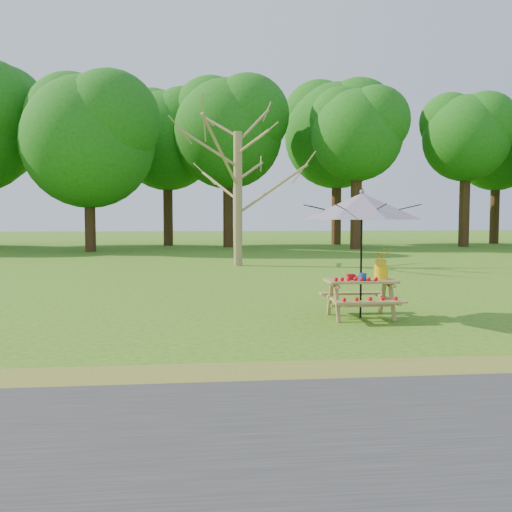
{
  "coord_description": "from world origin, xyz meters",
  "views": [
    {
      "loc": [
        1.7,
        -8.99,
        1.78
      ],
      "look_at": [
        2.71,
        0.64,
        1.1
      ],
      "focal_mm": 40.0,
      "sensor_mm": 36.0,
      "label": 1
    }
  ],
  "objects": [
    {
      "name": "tomatoes_row",
      "position": [
        4.4,
        0.46,
        0.71
      ],
      "size": [
        0.77,
        0.13,
        0.07
      ],
      "primitive_type": null,
      "color": "red",
      "rests_on": "picnic_table"
    },
    {
      "name": "ground",
      "position": [
        0.0,
        0.0,
        0.0
      ],
      "size": [
        120.0,
        120.0,
        0.0
      ],
      "primitive_type": "plane",
      "color": "#356D14",
      "rests_on": "ground"
    },
    {
      "name": "drygrass_strip",
      "position": [
        0.0,
        -2.8,
        0.0
      ],
      "size": [
        120.0,
        1.2,
        0.01
      ],
      "primitive_type": "cube",
      "color": "olive",
      "rests_on": "ground"
    },
    {
      "name": "picnic_table",
      "position": [
        4.55,
        0.64,
        0.33
      ],
      "size": [
        1.2,
        1.32,
        0.67
      ],
      "color": "#A08448",
      "rests_on": "ground"
    },
    {
      "name": "bare_tree",
      "position": [
        3.19,
        11.43,
        6.72
      ],
      "size": [
        7.41,
        7.41,
        11.07
      ],
      "color": "#977152",
      "rests_on": "ground"
    },
    {
      "name": "treeline",
      "position": [
        0.0,
        22.0,
        8.0
      ],
      "size": [
        60.0,
        12.0,
        16.0
      ],
      "primitive_type": null,
      "color": "#1B6010",
      "rests_on": "ground"
    },
    {
      "name": "produce_bins",
      "position": [
        4.48,
        0.65,
        0.72
      ],
      "size": [
        0.3,
        0.46,
        0.13
      ],
      "color": "red",
      "rests_on": "picnic_table"
    },
    {
      "name": "flower_bucket",
      "position": [
        4.94,
        0.75,
        0.96
      ],
      "size": [
        0.39,
        0.36,
        0.55
      ],
      "color": "yellow",
      "rests_on": "picnic_table"
    },
    {
      "name": "patio_umbrella",
      "position": [
        4.55,
        0.64,
        1.95
      ],
      "size": [
        2.27,
        2.27,
        2.25
      ],
      "color": "black",
      "rests_on": "ground"
    }
  ]
}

